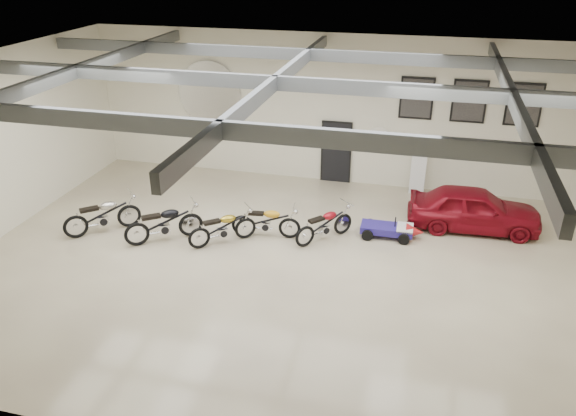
% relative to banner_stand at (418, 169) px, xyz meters
% --- Properties ---
extents(floor, '(16.00, 12.00, 0.01)m').
position_rel_banner_stand_xyz_m(floor, '(-3.29, -5.50, -0.90)').
color(floor, beige).
rests_on(floor, ground).
extents(ceiling, '(16.00, 12.00, 0.01)m').
position_rel_banner_stand_xyz_m(ceiling, '(-3.29, -5.50, 4.10)').
color(ceiling, gray).
rests_on(ceiling, back_wall).
extents(back_wall, '(16.00, 0.02, 5.00)m').
position_rel_banner_stand_xyz_m(back_wall, '(-3.29, 0.50, 1.60)').
color(back_wall, beige).
rests_on(back_wall, floor).
extents(ceiling_beams, '(15.80, 11.80, 0.32)m').
position_rel_banner_stand_xyz_m(ceiling_beams, '(-3.29, -5.50, 3.85)').
color(ceiling_beams, '#575B5F').
rests_on(ceiling_beams, ceiling).
extents(door, '(0.92, 0.08, 2.10)m').
position_rel_banner_stand_xyz_m(door, '(-2.79, 0.45, 0.15)').
color(door, black).
rests_on(door, back_wall).
extents(logo_plaque, '(2.30, 0.06, 1.16)m').
position_rel_banner_stand_xyz_m(logo_plaque, '(-7.29, 0.45, 1.90)').
color(logo_plaque, silver).
rests_on(logo_plaque, back_wall).
extents(poster_left, '(1.05, 0.08, 1.35)m').
position_rel_banner_stand_xyz_m(poster_left, '(-0.29, 0.46, 2.20)').
color(poster_left, black).
rests_on(poster_left, back_wall).
extents(poster_mid, '(1.05, 0.08, 1.35)m').
position_rel_banner_stand_xyz_m(poster_mid, '(1.31, 0.46, 2.20)').
color(poster_mid, black).
rests_on(poster_mid, back_wall).
extents(poster_right, '(1.05, 0.08, 1.35)m').
position_rel_banner_stand_xyz_m(poster_right, '(2.91, 0.46, 2.20)').
color(poster_right, black).
rests_on(poster_right, back_wall).
extents(oil_sign, '(0.72, 0.10, 0.72)m').
position_rel_banner_stand_xyz_m(oil_sign, '(-1.39, 0.45, 0.80)').
color(oil_sign, white).
rests_on(oil_sign, back_wall).
extents(banner_stand, '(0.51, 0.27, 1.80)m').
position_rel_banner_stand_xyz_m(banner_stand, '(0.00, 0.00, 0.00)').
color(banner_stand, white).
rests_on(banner_stand, floor).
extents(motorcycle_silver, '(2.03, 1.92, 1.11)m').
position_rel_banner_stand_xyz_m(motorcycle_silver, '(-8.61, -4.92, -0.34)').
color(motorcycle_silver, silver).
rests_on(motorcycle_silver, floor).
extents(motorcycle_black, '(2.12, 1.81, 1.11)m').
position_rel_banner_stand_xyz_m(motorcycle_black, '(-6.68, -4.96, -0.34)').
color(motorcycle_black, silver).
rests_on(motorcycle_black, floor).
extents(motorcycle_gold, '(1.86, 1.68, 1.00)m').
position_rel_banner_stand_xyz_m(motorcycle_gold, '(-5.05, -4.70, -0.40)').
color(motorcycle_gold, silver).
rests_on(motorcycle_gold, floor).
extents(motorcycle_yellow, '(1.98, 0.82, 1.00)m').
position_rel_banner_stand_xyz_m(motorcycle_yellow, '(-4.00, -4.05, -0.40)').
color(motorcycle_yellow, silver).
rests_on(motorcycle_yellow, floor).
extents(motorcycle_red, '(1.70, 1.81, 0.99)m').
position_rel_banner_stand_xyz_m(motorcycle_red, '(-2.37, -3.83, -0.41)').
color(motorcycle_red, silver).
rests_on(motorcycle_red, floor).
extents(go_kart, '(1.80, 0.83, 0.65)m').
position_rel_banner_stand_xyz_m(go_kart, '(-0.53, -3.21, -0.57)').
color(go_kart, navy).
rests_on(go_kart, floor).
extents(vintage_car, '(1.68, 3.79, 1.27)m').
position_rel_banner_stand_xyz_m(vintage_car, '(1.68, -2.09, -0.26)').
color(vintage_car, maroon).
rests_on(vintage_car, floor).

